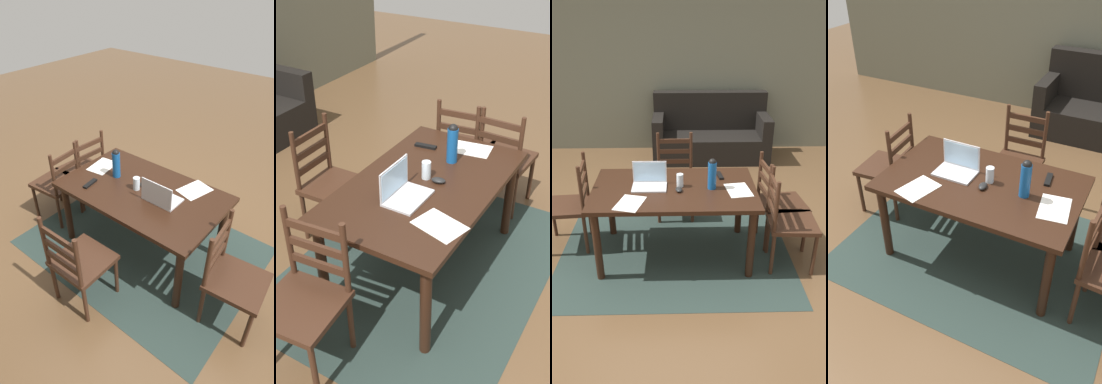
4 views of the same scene
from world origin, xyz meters
The scene contains 13 objects.
ground_plane centered at (0.00, 0.00, 0.00)m, with size 14.00×14.00×0.00m, color brown.
area_rug centered at (0.00, 0.00, 0.00)m, with size 2.30×1.74×0.01m, color #283833.
wall_back centered at (0.00, 3.18, 1.35)m, with size 8.00×0.12×2.70m, color #6B6D5B.
dining_table centered at (0.00, 0.00, 0.64)m, with size 1.53×0.93×0.73m.
chair_far_head centered at (0.00, 0.84, 0.46)m, with size 0.45×0.45×0.95m.
chair_left_far centered at (-1.05, 0.19, 0.46)m, with size 0.48×0.48×0.95m.
laptop centered at (-0.23, 0.04, 0.79)m, with size 0.32×0.22×0.23m.
water_bottle centered at (0.35, -0.02, 0.89)m, with size 0.08×0.08×0.30m.
drinking_glass centered at (0.05, 0.02, 0.80)m, with size 0.06×0.06×0.13m, color silver.
computer_mouse centered at (0.04, -0.08, 0.75)m, with size 0.06×0.10×0.03m, color black.
tv_remote centered at (0.45, 0.25, 0.74)m, with size 0.04×0.17×0.02m, color black.
paper_stack_left centered at (0.59, -0.07, 0.74)m, with size 0.21×0.30×0.00m, color white.
paper_stack_right centered at (-0.38, -0.31, 0.74)m, with size 0.21×0.30×0.00m, color white.
Camera 4 is at (1.01, -2.23, 2.39)m, focal length 36.01 mm.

